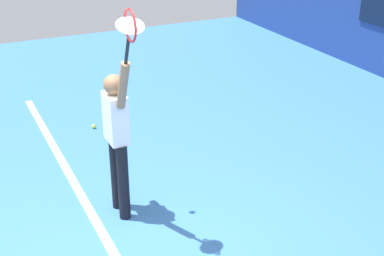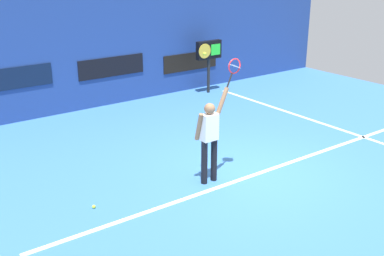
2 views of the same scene
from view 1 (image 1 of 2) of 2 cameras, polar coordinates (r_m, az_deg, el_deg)
The scene contains 3 objects.
tennis_player at distance 6.04m, azimuth -7.79°, elevation -0.60°, with size 0.72×0.31×1.96m.
tennis_racket at distance 5.06m, azimuth -6.51°, elevation 10.24°, with size 0.41×0.27×0.62m.
spare_ball at distance 8.65m, azimuth -10.20°, elevation 0.16°, with size 0.07×0.07×0.07m, color #CCE033.
Camera 1 is at (4.23, -1.40, 3.56)m, focal length 51.20 mm.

